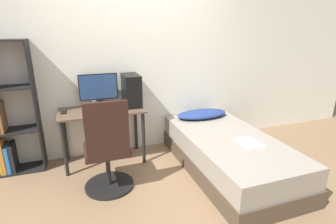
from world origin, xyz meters
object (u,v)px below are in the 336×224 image
object	(u,v)px
bookshelf	(3,119)
bed	(228,153)
monitor	(99,88)
pc_tower	(131,90)
keyboard	(104,111)
office_chair	(108,157)

from	to	relation	value
bookshelf	bed	bearing A→B (deg)	-18.50
bookshelf	monitor	world-z (taller)	bookshelf
bookshelf	pc_tower	world-z (taller)	bookshelf
bed	pc_tower	xyz separation A→B (m)	(-1.03, 0.80, 0.72)
keyboard	office_chair	bearing A→B (deg)	-94.52
office_chair	monitor	bearing A→B (deg)	87.95
bookshelf	office_chair	world-z (taller)	bookshelf
office_chair	pc_tower	world-z (taller)	pc_tower
keyboard	monitor	bearing A→B (deg)	93.09
bookshelf	keyboard	world-z (taller)	bookshelf
bookshelf	pc_tower	size ratio (longest dim) A/B	3.86
monitor	office_chair	bearing A→B (deg)	-92.05
office_chair	keyboard	distance (m)	0.68
bed	monitor	size ratio (longest dim) A/B	4.06
bookshelf	bed	size ratio (longest dim) A/B	0.80
monitor	keyboard	distance (m)	0.37
bookshelf	pc_tower	distance (m)	1.57
bed	keyboard	world-z (taller)	keyboard
bookshelf	monitor	bearing A→B (deg)	2.54
office_chair	monitor	size ratio (longest dim) A/B	2.14
office_chair	bed	size ratio (longest dim) A/B	0.53
bed	monitor	xyz separation A→B (m)	(-1.44, 0.91, 0.75)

